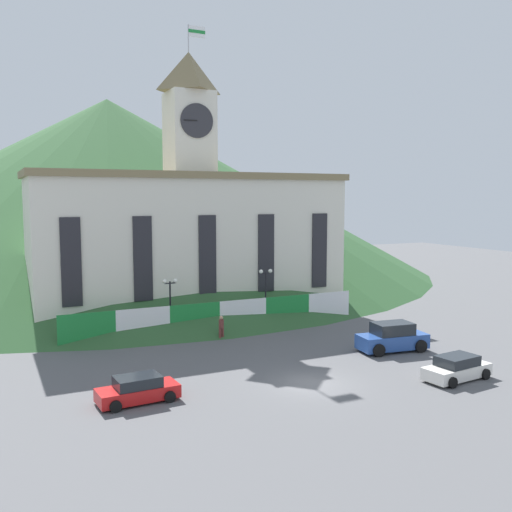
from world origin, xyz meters
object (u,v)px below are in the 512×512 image
street_lamp_far_right (170,294)px  car_white_taxi (457,368)px  car_red_sedan (138,390)px  car_blue_van (392,338)px  pedestrian (221,326)px  street_lamp_left (266,284)px

street_lamp_far_right → car_white_taxi: 22.62m
car_white_taxi → car_red_sedan: (-18.66, 4.63, -0.02)m
car_blue_van → pedestrian: car_blue_van is taller
car_white_taxi → pedestrian: 18.14m
street_lamp_left → car_red_sedan: 20.60m
street_lamp_left → pedestrian: bearing=-150.5°
street_lamp_left → pedestrian: street_lamp_left is taller
street_lamp_left → car_blue_van: (4.49, -11.72, -2.62)m
car_red_sedan → car_blue_van: car_blue_van is taller
street_lamp_far_right → car_red_sedan: bearing=-113.7°
pedestrian → car_white_taxi: bearing=-167.1°
street_lamp_far_right → pedestrian: (3.21, -3.08, -2.37)m
car_white_taxi → street_lamp_left: bearing=95.3°
street_lamp_left → car_white_taxi: size_ratio=1.05×
street_lamp_far_right → car_blue_van: street_lamp_far_right is taller
street_lamp_far_right → street_lamp_left: bearing=0.0°
street_lamp_left → car_blue_van: street_lamp_left is taller
street_lamp_far_right → car_white_taxi: street_lamp_far_right is taller
street_lamp_left → car_red_sedan: (-14.80, -14.02, -2.91)m
car_blue_van → street_lamp_left: bearing=-62.4°
street_lamp_left → car_white_taxi: bearing=-78.3°
car_red_sedan → pedestrian: size_ratio=2.43×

